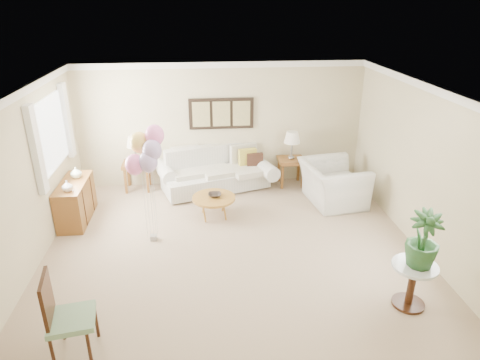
{
  "coord_description": "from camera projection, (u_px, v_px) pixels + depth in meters",
  "views": [
    {
      "loc": [
        -0.48,
        -5.74,
        3.79
      ],
      "look_at": [
        0.15,
        0.6,
        1.05
      ],
      "focal_mm": 32.0,
      "sensor_mm": 36.0,
      "label": 1
    }
  ],
  "objects": [
    {
      "name": "accent_chair",
      "position": [
        64.0,
        314.0,
        4.76
      ],
      "size": [
        0.58,
        0.58,
        1.02
      ],
      "color": "gray",
      "rests_on": "ground"
    },
    {
      "name": "wall_art_triptych",
      "position": [
        221.0,
        114.0,
        8.88
      ],
      "size": [
        1.35,
        0.06,
        0.65
      ],
      "color": "black",
      "rests_on": "ground"
    },
    {
      "name": "credenza",
      "position": [
        76.0,
        201.0,
        7.76
      ],
      "size": [
        0.46,
        1.2,
        0.74
      ],
      "color": "brown",
      "rests_on": "ground"
    },
    {
      "name": "coffee_table",
      "position": [
        214.0,
        198.0,
        7.86
      ],
      "size": [
        0.8,
        0.8,
        0.4
      ],
      "color": "#A9792F",
      "rests_on": "ground"
    },
    {
      "name": "end_table_left",
      "position": [
        137.0,
        167.0,
        8.96
      ],
      "size": [
        0.56,
        0.51,
        0.61
      ],
      "color": "brown",
      "rests_on": "ground"
    },
    {
      "name": "decor_bowl",
      "position": [
        215.0,
        195.0,
        7.85
      ],
      "size": [
        0.25,
        0.25,
        0.06
      ],
      "primitive_type": "imported",
      "rotation": [
        0.0,
        0.0,
        -0.02
      ],
      "color": "black",
      "rests_on": "coffee_table"
    },
    {
      "name": "end_table_right",
      "position": [
        291.0,
        163.0,
        9.19
      ],
      "size": [
        0.55,
        0.5,
        0.6
      ],
      "color": "brown",
      "rests_on": "ground"
    },
    {
      "name": "armchair",
      "position": [
        333.0,
        183.0,
        8.42
      ],
      "size": [
        1.24,
        1.38,
        0.81
      ],
      "primitive_type": "imported",
      "rotation": [
        0.0,
        0.0,
        1.71
      ],
      "color": "silver",
      "rests_on": "ground"
    },
    {
      "name": "lamp_right",
      "position": [
        292.0,
        138.0,
        8.97
      ],
      "size": [
        0.34,
        0.34,
        0.6
      ],
      "color": "gray",
      "rests_on": "end_table_right"
    },
    {
      "name": "lamp_left",
      "position": [
        134.0,
        142.0,
        8.75
      ],
      "size": [
        0.32,
        0.32,
        0.57
      ],
      "color": "gray",
      "rests_on": "end_table_left"
    },
    {
      "name": "sofa",
      "position": [
        216.0,
        173.0,
        9.06
      ],
      "size": [
        2.64,
        1.5,
        0.88
      ],
      "color": "silver",
      "rests_on": "ground"
    },
    {
      "name": "room_shell",
      "position": [
        225.0,
        158.0,
        6.22
      ],
      "size": [
        6.04,
        6.04,
        2.6
      ],
      "color": "beige",
      "rests_on": "ground"
    },
    {
      "name": "side_table",
      "position": [
        413.0,
        275.0,
        5.53
      ],
      "size": [
        0.58,
        0.58,
        0.63
      ],
      "color": "silver",
      "rests_on": "ground"
    },
    {
      "name": "potted_plant",
      "position": [
        423.0,
        239.0,
        5.31
      ],
      "size": [
        0.48,
        0.48,
        0.76
      ],
      "primitive_type": "imported",
      "rotation": [
        0.0,
        0.0,
        -0.13
      ],
      "color": "#274B20",
      "rests_on": "side_table"
    },
    {
      "name": "balloon_cluster",
      "position": [
        146.0,
        152.0,
        6.56
      ],
      "size": [
        0.62,
        0.5,
        2.0
      ],
      "color": "gray",
      "rests_on": "ground"
    },
    {
      "name": "vase_sage",
      "position": [
        76.0,
        172.0,
        7.78
      ],
      "size": [
        0.22,
        0.22,
        0.21
      ],
      "primitive_type": "imported",
      "rotation": [
        0.0,
        0.0,
        -0.13
      ],
      "color": "silver",
      "rests_on": "credenza"
    },
    {
      "name": "vase_white",
      "position": [
        67.0,
        186.0,
        7.24
      ],
      "size": [
        0.21,
        0.21,
        0.19
      ],
      "primitive_type": "imported",
      "rotation": [
        0.0,
        0.0,
        -0.19
      ],
      "color": "silver",
      "rests_on": "credenza"
    },
    {
      "name": "ground_plane",
      "position": [
        234.0,
        256.0,
        6.79
      ],
      "size": [
        6.0,
        6.0,
        0.0
      ],
      "primitive_type": "plane",
      "color": "tan"
    }
  ]
}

